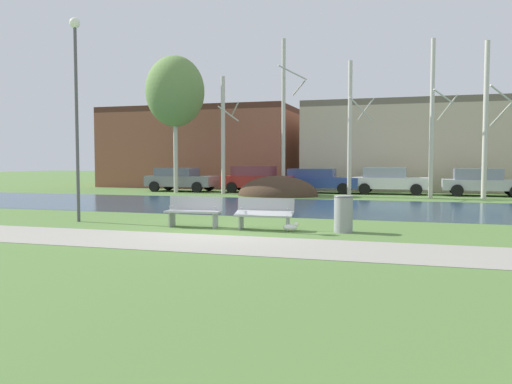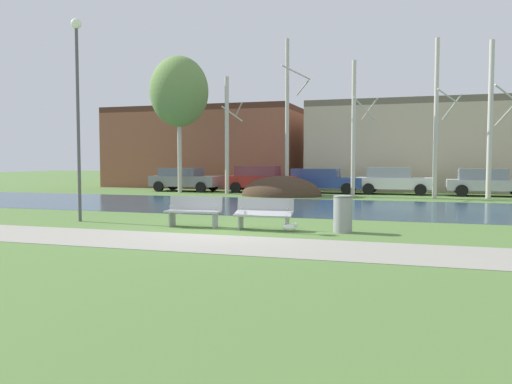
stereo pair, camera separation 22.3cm
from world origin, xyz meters
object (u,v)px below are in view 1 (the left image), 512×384
seagull (291,227)px  parked_wagon_fourth_white (389,180)px  parked_van_nearest_grey (181,179)px  parked_hatch_third_blue (316,180)px  bench_left (194,211)px  parked_sedan_second_red (258,179)px  streetlamp (76,90)px  trash_bin (343,213)px  parked_suv_fifth_silver (482,182)px  bench_right (265,213)px

seagull → parked_wagon_fourth_white: (1.85, 16.94, 0.66)m
parked_van_nearest_grey → parked_hatch_third_blue: size_ratio=0.90×
seagull → parked_van_nearest_grey: 19.24m
seagull → parked_wagon_fourth_white: size_ratio=0.11×
bench_left → parked_wagon_fourth_white: 17.37m
seagull → parked_sedan_second_red: size_ratio=0.11×
bench_left → seagull: (2.91, -0.23, -0.34)m
bench_left → parked_van_nearest_grey: 17.57m
streetlamp → parked_sedan_second_red: 16.24m
trash_bin → parked_suv_fifth_silver: parked_suv_fifth_silver is taller
bench_left → parked_suv_fifth_silver: 19.16m
bench_right → streetlamp: bearing=178.4°
seagull → parked_van_nearest_grey: parked_van_nearest_grey is taller
bench_right → parked_sedan_second_red: size_ratio=0.38×
trash_bin → parked_wagon_fourth_white: (0.50, 16.58, 0.29)m
parked_van_nearest_grey → parked_sedan_second_red: (4.90, 0.26, 0.06)m
streetlamp → parked_van_nearest_grey: (-3.75, 15.61, -3.33)m
trash_bin → parked_van_nearest_grey: bearing=127.5°
trash_bin → parked_sedan_second_red: (-7.09, 15.91, 0.31)m
bench_left → streetlamp: streetlamp is taller
bench_right → parked_suv_fifth_silver: size_ratio=0.38×
trash_bin → seagull: bearing=-165.1°
parked_van_nearest_grey → parked_wagon_fourth_white: parked_wagon_fourth_white is taller
parked_sedan_second_red → trash_bin: bearing=-66.0°
bench_right → bench_left: bearing=180.0°
bench_right → seagull: bearing=-16.4°
parked_sedan_second_red → parked_suv_fifth_silver: (12.46, 0.52, -0.05)m
parked_suv_fifth_silver → bench_left: bearing=-120.2°
trash_bin → parked_hatch_third_blue: parked_hatch_third_blue is taller
bench_left → parked_van_nearest_grey: bearing=116.1°
parked_hatch_third_blue → parked_suv_fifth_silver: bearing=-0.6°
parked_wagon_fourth_white → parked_hatch_third_blue: bearing=-179.2°
parked_van_nearest_grey → parked_suv_fifth_silver: parked_suv_fifth_silver is taller
seagull → parked_suv_fifth_silver: bearing=68.2°
streetlamp → parked_wagon_fourth_white: size_ratio=1.49×
streetlamp → parked_suv_fifth_silver: 21.56m
parked_van_nearest_grey → parked_sedan_second_red: bearing=3.0°
streetlamp → parked_wagon_fourth_white: 18.99m
trash_bin → seagull: trash_bin is taller
trash_bin → parked_hatch_third_blue: size_ratio=0.20×
parked_hatch_third_blue → parked_suv_fifth_silver: 9.04m
bench_left → bench_right: same height
streetlamp → trash_bin: bearing=-0.3°
trash_bin → parked_wagon_fourth_white: parked_wagon_fourth_white is taller
seagull → parked_wagon_fourth_white: parked_wagon_fourth_white is taller
parked_sedan_second_red → parked_wagon_fourth_white: (7.59, 0.67, -0.03)m
seagull → parked_wagon_fourth_white: 17.05m
streetlamp → parked_hatch_third_blue: streetlamp is taller
bench_left → bench_right: size_ratio=1.00×
parked_sedan_second_red → streetlamp: bearing=-94.1°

